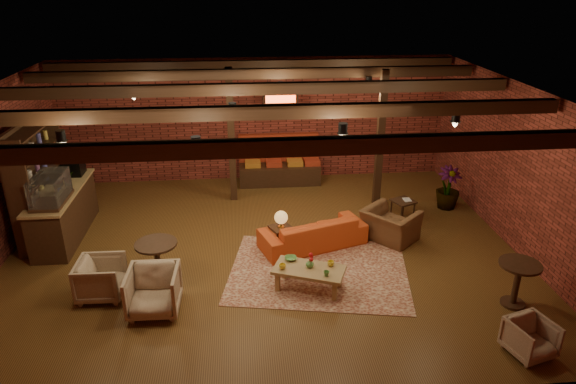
{
  "coord_description": "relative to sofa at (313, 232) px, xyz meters",
  "views": [
    {
      "loc": [
        -0.35,
        -9.02,
        5.13
      ],
      "look_at": [
        0.51,
        0.2,
        1.16
      ],
      "focal_mm": 32.0,
      "sensor_mm": 36.0,
      "label": 1
    }
  ],
  "objects": [
    {
      "name": "service_sign",
      "position": [
        -0.4,
        3.01,
        2.04
      ],
      "size": [
        0.86,
        0.06,
        0.3
      ],
      "primitive_type": "cube",
      "color": "#F24418",
      "rests_on": "ceiling"
    },
    {
      "name": "ceiling_pipe",
      "position": [
        -1.0,
        1.51,
        2.54
      ],
      "size": [
        9.6,
        0.12,
        0.12
      ],
      "primitive_type": "cylinder",
      "rotation": [
        0.0,
        1.57,
        0.0
      ],
      "color": "black",
      "rests_on": "ceiling"
    },
    {
      "name": "armchair_right",
      "position": [
        1.63,
        0.12,
        0.14
      ],
      "size": [
        1.17,
        1.2,
        0.89
      ],
      "primitive_type": "imported",
      "rotation": [
        0.0,
        0.0,
        2.3
      ],
      "color": "brown",
      "rests_on": "floor"
    },
    {
      "name": "plant_tall",
      "position": [
        3.4,
        1.54,
        1.2
      ],
      "size": [
        1.96,
        1.96,
        3.02
      ],
      "primitive_type": "imported",
      "rotation": [
        0.0,
        0.0,
        0.18
      ],
      "color": "#4C7F4C",
      "rests_on": "floor"
    },
    {
      "name": "armchair_b",
      "position": [
        -2.87,
        -1.93,
        0.11
      ],
      "size": [
        0.83,
        0.78,
        0.84
      ],
      "primitive_type": "imported",
      "rotation": [
        0.0,
        0.0,
        -0.02
      ],
      "color": "beige",
      "rests_on": "floor"
    },
    {
      "name": "wall_front",
      "position": [
        -1.0,
        -4.09,
        1.29
      ],
      "size": [
        10.0,
        0.02,
        3.2
      ],
      "primitive_type": "cube",
      "color": "maroon",
      "rests_on": "ground"
    },
    {
      "name": "round_table_left",
      "position": [
        -2.93,
        -1.02,
        0.21
      ],
      "size": [
        0.74,
        0.74,
        0.77
      ],
      "color": "black",
      "rests_on": "floor"
    },
    {
      "name": "ceiling_beams",
      "position": [
        -1.0,
        -0.09,
        2.77
      ],
      "size": [
        9.8,
        6.4,
        0.22
      ],
      "primitive_type": null,
      "color": "black",
      "rests_on": "ceiling"
    },
    {
      "name": "sofa",
      "position": [
        0.0,
        0.0,
        0.0
      ],
      "size": [
        2.28,
        1.48,
        0.62
      ],
      "primitive_type": "imported",
      "rotation": [
        0.0,
        0.0,
        3.47
      ],
      "color": "#C3441B",
      "rests_on": "floor"
    },
    {
      "name": "armchair_a",
      "position": [
        -3.82,
        -1.41,
        0.07
      ],
      "size": [
        0.71,
        0.76,
        0.76
      ],
      "primitive_type": "imported",
      "rotation": [
        0.0,
        0.0,
        1.55
      ],
      "color": "beige",
      "rests_on": "floor"
    },
    {
      "name": "service_counter",
      "position": [
        -5.1,
        0.91,
        0.49
      ],
      "size": [
        0.8,
        2.5,
        1.6
      ],
      "primitive_type": null,
      "color": "black",
      "rests_on": "ground"
    },
    {
      "name": "banquette",
      "position": [
        -0.4,
        3.46,
        0.19
      ],
      "size": [
        2.1,
        0.7,
        1.0
      ],
      "primitive_type": null,
      "color": "#A12F1A",
      "rests_on": "ground"
    },
    {
      "name": "plant_counter",
      "position": [
        -5.0,
        1.11,
        0.91
      ],
      "size": [
        0.35,
        0.39,
        0.3
      ],
      "primitive_type": "imported",
      "color": "#337F33",
      "rests_on": "service_counter"
    },
    {
      "name": "wall_right",
      "position": [
        4.0,
        -0.09,
        1.29
      ],
      "size": [
        0.02,
        8.0,
        3.2
      ],
      "primitive_type": "cube",
      "color": "maroon",
      "rests_on": "ground"
    },
    {
      "name": "wall_back",
      "position": [
        -1.0,
        3.91,
        1.29
      ],
      "size": [
        10.0,
        0.02,
        3.2
      ],
      "primitive_type": "cube",
      "color": "maroon",
      "rests_on": "ground"
    },
    {
      "name": "side_table_lamp",
      "position": [
        -0.65,
        -0.07,
        0.33
      ],
      "size": [
        0.53,
        0.53,
        0.84
      ],
      "rotation": [
        0.0,
        0.0,
        0.41
      ],
      "color": "black",
      "rests_on": "floor"
    },
    {
      "name": "rug",
      "position": [
        -0.02,
        -0.98,
        -0.3
      ],
      "size": [
        3.66,
        3.05,
        0.01
      ],
      "primitive_type": "cube",
      "rotation": [
        0.0,
        0.0,
        -0.18
      ],
      "color": "maroon",
      "rests_on": "floor"
    },
    {
      "name": "post_right",
      "position": [
        1.8,
        1.91,
        1.29
      ],
      "size": [
        0.16,
        0.16,
        3.2
      ],
      "primitive_type": "cube",
      "color": "black",
      "rests_on": "ground"
    },
    {
      "name": "shelving_hutch",
      "position": [
        -5.5,
        1.01,
        0.89
      ],
      "size": [
        0.52,
        2.0,
        2.4
      ],
      "primitive_type": null,
      "color": "black",
      "rests_on": "ground"
    },
    {
      "name": "post_left",
      "position": [
        -1.6,
        2.51,
        1.29
      ],
      "size": [
        0.16,
        0.16,
        3.2
      ],
      "primitive_type": "cube",
      "color": "black",
      "rests_on": "ground"
    },
    {
      "name": "armchair_far",
      "position": [
        2.69,
        -3.49,
        -0.0
      ],
      "size": [
        0.73,
        0.7,
        0.61
      ],
      "primitive_type": "imported",
      "rotation": [
        0.0,
        0.0,
        0.29
      ],
      "color": "beige",
      "rests_on": "floor"
    },
    {
      "name": "floor",
      "position": [
        -1.0,
        -0.09,
        -0.31
      ],
      "size": [
        10.0,
        10.0,
        0.0
      ],
      "primitive_type": "plane",
      "color": "#402810",
      "rests_on": "ground"
    },
    {
      "name": "round_table_right",
      "position": [
        3.07,
        -2.31,
        0.22
      ],
      "size": [
        0.68,
        0.68,
        0.79
      ],
      "color": "black",
      "rests_on": "floor"
    },
    {
      "name": "coffee_table",
      "position": [
        -0.29,
        -1.53,
        0.06
      ],
      "size": [
        1.35,
        1.01,
        0.67
      ],
      "rotation": [
        0.0,
        0.0,
        -0.38
      ],
      "color": "olive",
      "rests_on": "floor"
    },
    {
      "name": "ceiling",
      "position": [
        -1.0,
        -0.09,
        2.89
      ],
      "size": [
        10.0,
        8.0,
        0.02
      ],
      "primitive_type": "cube",
      "color": "black",
      "rests_on": "wall_back"
    },
    {
      "name": "side_table_book",
      "position": [
        2.15,
        0.96,
        0.15
      ],
      "size": [
        0.58,
        0.58,
        0.51
      ],
      "rotation": [
        0.0,
        0.0,
        0.41
      ],
      "color": "black",
      "rests_on": "floor"
    },
    {
      "name": "ceiling_spotlights",
      "position": [
        -1.0,
        -0.09,
        2.55
      ],
      "size": [
        6.4,
        4.4,
        0.28
      ],
      "primitive_type": null,
      "color": "black",
      "rests_on": "ceiling"
    }
  ]
}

